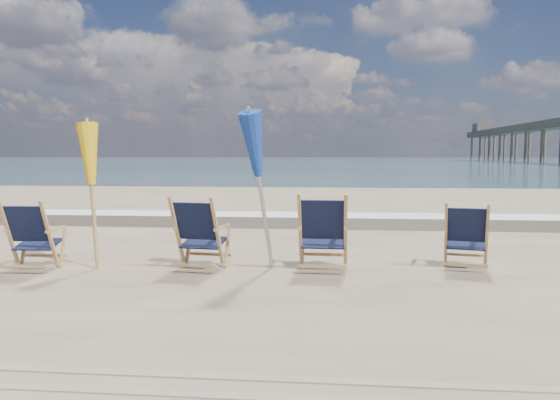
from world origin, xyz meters
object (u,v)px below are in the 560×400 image
(beach_chair_0, at_px, (49,236))
(beach_chair_1, at_px, (217,234))
(umbrella_blue, at_px, (262,147))
(beach_chair_2, at_px, (346,233))
(beach_chair_3, at_px, (487,237))
(umbrella_yellow, at_px, (92,161))

(beach_chair_0, relative_size, beach_chair_1, 0.96)
(beach_chair_1, height_order, umbrella_blue, umbrella_blue)
(beach_chair_2, bearing_deg, beach_chair_0, 6.28)
(beach_chair_1, bearing_deg, beach_chair_0, 12.92)
(beach_chair_3, xyz_separation_m, umbrella_yellow, (-5.38, -0.29, 1.01))
(beach_chair_1, xyz_separation_m, umbrella_yellow, (-1.77, 0.13, 0.97))
(beach_chair_1, bearing_deg, umbrella_yellow, 3.45)
(beach_chair_3, distance_m, umbrella_blue, 3.26)
(beach_chair_0, distance_m, beach_chair_2, 3.96)
(beach_chair_3, bearing_deg, beach_chair_2, 21.14)
(beach_chair_1, relative_size, umbrella_yellow, 0.52)
(beach_chair_0, height_order, beach_chair_1, beach_chair_1)
(beach_chair_2, relative_size, umbrella_yellow, 0.54)
(beach_chair_0, xyz_separation_m, beach_chair_2, (3.95, 0.34, 0.04))
(beach_chair_2, bearing_deg, umbrella_blue, 3.91)
(beach_chair_1, relative_size, beach_chair_2, 0.96)
(beach_chair_0, bearing_deg, umbrella_yellow, -147.46)
(beach_chair_0, relative_size, beach_chair_3, 1.05)
(beach_chair_1, bearing_deg, umbrella_blue, -165.31)
(beach_chair_0, relative_size, umbrella_yellow, 0.50)
(beach_chair_1, xyz_separation_m, umbrella_blue, (0.60, 0.08, 1.16))
(umbrella_yellow, distance_m, umbrella_blue, 2.38)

